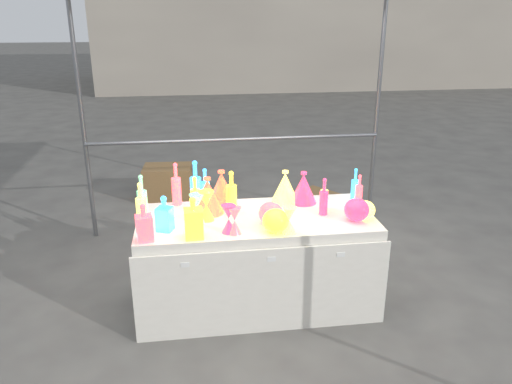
{
  "coord_description": "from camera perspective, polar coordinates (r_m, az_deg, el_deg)",
  "views": [
    {
      "loc": [
        -0.49,
        -3.5,
        2.22
      ],
      "look_at": [
        0.0,
        0.0,
        0.95
      ],
      "focal_mm": 35.0,
      "sensor_mm": 36.0,
      "label": 1
    }
  ],
  "objects": [
    {
      "name": "hourglass_2",
      "position": [
        3.51,
        3.84,
        -3.26
      ],
      "size": [
        0.12,
        0.12,
        0.19
      ],
      "primitive_type": null,
      "rotation": [
        0.0,
        0.0,
        0.33
      ],
      "color": "teal",
      "rests_on": "display_table"
    },
    {
      "name": "display_table",
      "position": [
        3.98,
        0.02,
        -7.88
      ],
      "size": [
        1.84,
        0.83,
        0.75
      ],
      "color": "white",
      "rests_on": "ground"
    },
    {
      "name": "bottle_9",
      "position": [
        4.1,
        11.7,
        0.25
      ],
      "size": [
        0.07,
        0.07,
        0.26
      ],
      "primitive_type": null,
      "rotation": [
        0.0,
        0.0,
        -0.36
      ],
      "color": "orange",
      "rests_on": "display_table"
    },
    {
      "name": "decanter_1",
      "position": [
        3.47,
        -12.68,
        -3.38
      ],
      "size": [
        0.13,
        0.13,
        0.27
      ],
      "primitive_type": null,
      "rotation": [
        0.0,
        0.0,
        0.19
      ],
      "color": "orange",
      "rests_on": "display_table"
    },
    {
      "name": "bottle_11",
      "position": [
        3.92,
        7.8,
        -0.3
      ],
      "size": [
        0.07,
        0.07,
        0.27
      ],
      "primitive_type": null,
      "rotation": [
        0.0,
        0.0,
        0.15
      ],
      "color": "teal",
      "rests_on": "display_table"
    },
    {
      "name": "lampshade_2",
      "position": [
        4.08,
        5.44,
        0.54
      ],
      "size": [
        0.24,
        0.24,
        0.26
      ],
      "primitive_type": null,
      "rotation": [
        0.0,
        0.0,
        0.07
      ],
      "color": "#1C35A7",
      "rests_on": "display_table"
    },
    {
      "name": "hourglass_4",
      "position": [
        3.74,
        -5.7,
        -1.57
      ],
      "size": [
        0.13,
        0.13,
        0.23
      ],
      "primitive_type": null,
      "rotation": [
        0.0,
        0.0,
        0.18
      ],
      "color": "#F14D16",
      "rests_on": "display_table"
    },
    {
      "name": "bottle_0",
      "position": [
        3.92,
        -6.97,
        -0.22
      ],
      "size": [
        0.08,
        0.08,
        0.28
      ],
      "primitive_type": null,
      "rotation": [
        0.0,
        0.0,
        0.09
      ],
      "color": "#F14D16",
      "rests_on": "display_table"
    },
    {
      "name": "bottle_4",
      "position": [
        3.72,
        -13.01,
        -1.33
      ],
      "size": [
        0.09,
        0.09,
        0.33
      ],
      "primitive_type": null,
      "rotation": [
        0.0,
        0.0,
        -0.15
      ],
      "color": "teal",
      "rests_on": "display_table"
    },
    {
      "name": "cardboard_box_flat",
      "position": [
        6.21,
        6.21,
        -0.95
      ],
      "size": [
        0.97,
        0.92,
        0.07
      ],
      "primitive_type": "cube",
      "rotation": [
        0.0,
        0.0,
        0.64
      ],
      "color": "olive",
      "rests_on": "ground"
    },
    {
      "name": "globe_1",
      "position": [
        3.85,
        12.29,
        -2.13
      ],
      "size": [
        0.16,
        0.16,
        0.13
      ],
      "primitive_type": null,
      "rotation": [
        0.0,
        0.0,
        -0.01
      ],
      "color": "teal",
      "rests_on": "display_table"
    },
    {
      "name": "bottle_7",
      "position": [
        3.99,
        -6.92,
        0.94
      ],
      "size": [
        0.1,
        0.1,
        0.38
      ],
      "primitive_type": null,
      "rotation": [
        0.0,
        0.0,
        0.07
      ],
      "color": "green",
      "rests_on": "display_table"
    },
    {
      "name": "hourglass_3",
      "position": [
        3.7,
        -6.76,
        -1.88
      ],
      "size": [
        0.12,
        0.12,
        0.22
      ],
      "primitive_type": null,
      "rotation": [
        0.0,
        0.0,
        0.04
      ],
      "color": "#A6217A",
      "rests_on": "display_table"
    },
    {
      "name": "bottle_6",
      "position": [
        3.92,
        -2.82,
        0.19
      ],
      "size": [
        0.1,
        0.1,
        0.32
      ],
      "primitive_type": null,
      "rotation": [
        0.0,
        0.0,
        0.21
      ],
      "color": "#F14D16",
      "rests_on": "display_table"
    },
    {
      "name": "globe_2",
      "position": [
        3.67,
        1.71,
        -2.59
      ],
      "size": [
        0.2,
        0.2,
        0.15
      ],
      "primitive_type": null,
      "rotation": [
        0.0,
        0.0,
        0.08
      ],
      "color": "orange",
      "rests_on": "display_table"
    },
    {
      "name": "globe_0",
      "position": [
        3.53,
        2.27,
        -3.47
      ],
      "size": [
        0.21,
        0.21,
        0.15
      ],
      "primitive_type": null,
      "rotation": [
        0.0,
        0.0,
        -0.11
      ],
      "color": "#F14D16",
      "rests_on": "display_table"
    },
    {
      "name": "cardboard_box_closed",
      "position": [
        6.35,
        -10.02,
        1.04
      ],
      "size": [
        0.61,
        0.46,
        0.43
      ],
      "primitive_type": "cube",
      "rotation": [
        0.0,
        0.0,
        -0.07
      ],
      "color": "olive",
      "rests_on": "ground"
    },
    {
      "name": "lampshade_1",
      "position": [
        4.01,
        -3.95,
        0.47
      ],
      "size": [
        0.3,
        0.3,
        0.29
      ],
      "primitive_type": null,
      "rotation": [
        0.0,
        0.0,
        0.22
      ],
      "color": "gold",
      "rests_on": "display_table"
    },
    {
      "name": "lampshade_3",
      "position": [
        4.07,
        3.34,
        0.62
      ],
      "size": [
        0.24,
        0.24,
        0.27
      ],
      "primitive_type": null,
      "rotation": [
        0.0,
        0.0,
        -0.06
      ],
      "color": "teal",
      "rests_on": "display_table"
    },
    {
      "name": "ground",
      "position": [
        4.17,
        0.0,
        -12.37
      ],
      "size": [
        80.0,
        80.0,
        0.0
      ],
      "primitive_type": "plane",
      "color": "slate",
      "rests_on": "ground"
    },
    {
      "name": "hourglass_1",
      "position": [
        3.52,
        -3.14,
        -3.08
      ],
      "size": [
        0.12,
        0.12,
        0.21
      ],
      "primitive_type": null,
      "rotation": [
        0.0,
        0.0,
        -0.19
      ],
      "color": "#1C35A7",
      "rests_on": "display_table"
    },
    {
      "name": "decanter_0",
      "position": [
        3.45,
        -7.19,
        -2.92
      ],
      "size": [
        0.13,
        0.13,
        0.3
      ],
      "primitive_type": null,
      "rotation": [
        0.0,
        0.0,
        0.05
      ],
      "color": "#F14D16",
      "rests_on": "display_table"
    },
    {
      "name": "decanter_2",
      "position": [
        3.6,
        -10.42,
        -2.39
      ],
      "size": [
        0.14,
        0.14,
        0.26
      ],
      "primitive_type": null,
      "rotation": [
        0.0,
        0.0,
        -0.37
      ],
      "color": "green",
      "rests_on": "display_table"
    },
    {
      "name": "bottle_10",
      "position": [
        3.85,
        7.76,
        -0.49
      ],
      "size": [
        0.08,
        0.08,
        0.29
      ],
      "primitive_type": null,
      "rotation": [
        0.0,
        0.0,
        -0.25
      ],
      "color": "#1C35A7",
      "rests_on": "display_table"
    },
    {
      "name": "bottle_2",
      "position": [
        4.06,
        -9.11,
        0.93
      ],
      "size": [
        0.09,
        0.09,
        0.35
      ],
      "primitive_type": null,
      "rotation": [
        0.0,
        0.0,
        -0.13
      ],
      "color": "orange",
      "rests_on": "display_table"
    },
    {
      "name": "bottle_1",
      "position": [
        4.01,
        -5.83,
        0.55
      ],
      "size": [
        0.08,
        0.08,
        0.31
      ],
      "primitive_type": null,
      "rotation": [
        0.0,
        0.0,
        -0.11
      ],
      "color": "green",
      "rests_on": "display_table"
    },
    {
      "name": "lampshade_0",
      "position": [
        3.86,
        -5.55,
        -0.37
      ],
      "size": [
        0.28,
        0.28,
        0.29
      ],
      "primitive_type": null,
      "rotation": [
        0.0,
        0.0,
        -0.16
      ],
      "color": "gold",
      "rests_on": "display_table"
    },
    {
      "name": "bottle_8",
      "position": [
        4.19,
        11.25,
        0.85
      ],
      "size": [
        0.08,
        0.08,
        0.28
      ],
      "primitive_type": null,
      "rotation": [
        0.0,
        0.0,
        -0.37
      ],
      "color": "green",
      "rests_on": "display_table"
    },
    {
      "name": "hourglass_0",
      "position": [
        3.51,
        -2.45,
        -3.29
      ],
      "size": [
        0.12,
        0.12,
        0.2
      ],
      "primitive_type": null,
      "rotation": [
        0.0,
        0.0,
        0.25
      ],
      "color": "orange",
      "rests_on": "display_table"
    },
    {
      "name": "globe_3",
      "position": [
        3.8,
        11.44,
        -2.14
      ],
      "size": [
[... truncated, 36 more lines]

